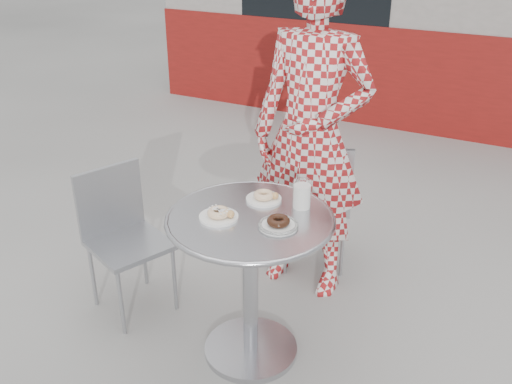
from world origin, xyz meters
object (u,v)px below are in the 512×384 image
at_px(seated_person, 311,136).
at_px(chair_far, 314,225).
at_px(chair_left, 131,269).
at_px(plate_checker, 278,224).
at_px(plate_near, 219,214).
at_px(plate_far, 264,197).
at_px(bistro_table, 250,253).
at_px(milk_cup, 302,195).

bearing_deg(seated_person, chair_far, 102.84).
bearing_deg(chair_left, plate_checker, -71.15).
distance_m(seated_person, plate_near, 0.80).
height_order(seated_person, plate_far, seated_person).
bearing_deg(plate_far, bistro_table, -84.24).
bearing_deg(milk_cup, chair_left, -170.22).
bearing_deg(seated_person, plate_near, -95.97).
height_order(chair_left, seated_person, seated_person).
relative_size(plate_far, plate_near, 0.95).
height_order(seated_person, plate_checker, seated_person).
distance_m(bistro_table, plate_far, 0.27).
bearing_deg(chair_far, milk_cup, 83.63).
height_order(chair_left, plate_far, plate_far).
bearing_deg(bistro_table, chair_left, 177.84).
bearing_deg(bistro_table, seated_person, 90.70).
height_order(chair_far, plate_checker, chair_far).
bearing_deg(plate_near, plate_far, 68.76).
xyz_separation_m(seated_person, plate_near, (-0.11, -0.78, -0.13)).
bearing_deg(milk_cup, plate_far, -176.01).
xyz_separation_m(seated_person, plate_far, (-0.01, -0.54, -0.13)).
bearing_deg(bistro_table, plate_far, 95.76).
distance_m(bistro_table, chair_left, 0.82).
relative_size(chair_far, seated_person, 0.45).
xyz_separation_m(chair_far, plate_far, (0.03, -0.74, 0.53)).
bearing_deg(plate_far, chair_far, 92.48).
bearing_deg(plate_near, bistro_table, 33.37).
distance_m(chair_left, plate_checker, 1.05).
relative_size(plate_far, milk_cup, 1.23).
distance_m(seated_person, plate_checker, 0.76).
height_order(bistro_table, chair_left, chair_left).
xyz_separation_m(chair_far, seated_person, (0.04, -0.21, 0.66)).
height_order(bistro_table, plate_far, plate_far).
xyz_separation_m(bistro_table, seated_person, (-0.01, 0.71, 0.33)).
xyz_separation_m(seated_person, plate_checker, (0.16, -0.73, -0.13)).
relative_size(bistro_table, plate_far, 4.63).
relative_size(seated_person, milk_cup, 13.50).
height_order(chair_left, milk_cup, milk_cup).
height_order(chair_left, plate_checker, plate_checker).
distance_m(chair_left, seated_person, 1.21).
xyz_separation_m(chair_left, milk_cup, (0.92, 0.16, 0.59)).
xyz_separation_m(plate_far, milk_cup, (0.18, 0.01, 0.05)).
bearing_deg(plate_checker, bistro_table, 171.25).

